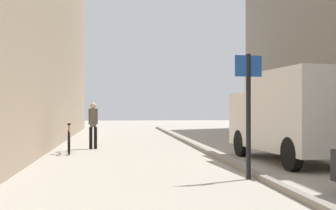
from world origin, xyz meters
The scene contains 6 objects.
ground_plane centered at (0.00, 12.00, 0.00)m, with size 80.00×80.00×0.00m, color #A8A093.
kerb_strip centered at (1.58, 12.00, 0.06)m, with size 0.16×40.00×0.12m, color gray.
pedestrian_main_foreground centered at (-2.19, 15.27, 0.96)m, with size 0.33×0.22×1.67m.
delivery_van centered at (3.42, 10.56, 1.31)m, with size 2.30×5.10×2.46m.
street_sign_post centered at (1.35, 7.76, 1.55)m, with size 0.60×0.13×2.60m.
bicycle_leaning centered at (-2.91, 13.78, 0.38)m, with size 0.26×1.77×0.98m.
Camera 1 is at (-1.38, -1.63, 1.49)m, focal length 49.75 mm.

